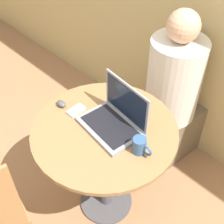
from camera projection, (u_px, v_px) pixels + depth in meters
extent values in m
plane|color=#9E704C|center=(106.00, 201.00, 2.24)|extent=(12.00, 12.00, 0.00)
cylinder|color=#4C4C51|center=(106.00, 201.00, 2.23)|extent=(0.36, 0.36, 0.02)
cylinder|color=#4C4C51|center=(106.00, 170.00, 1.98)|extent=(0.08, 0.08, 0.71)
cylinder|color=olive|center=(105.00, 130.00, 1.72)|extent=(0.81, 0.81, 0.02)
cube|color=gray|center=(110.00, 127.00, 1.71)|extent=(0.37, 0.27, 0.02)
cube|color=black|center=(110.00, 125.00, 1.70)|extent=(0.32, 0.22, 0.00)
cube|color=gray|center=(126.00, 101.00, 1.67)|extent=(0.34, 0.05, 0.23)
cube|color=#141E33|center=(126.00, 102.00, 1.67)|extent=(0.31, 0.04, 0.21)
cube|color=silver|center=(76.00, 110.00, 1.80)|extent=(0.06, 0.11, 0.02)
ellipsoid|color=#4C4C51|center=(61.00, 104.00, 1.83)|extent=(0.06, 0.04, 0.03)
cylinder|color=#335684|center=(139.00, 145.00, 1.57)|extent=(0.07, 0.07, 0.09)
torus|color=#335684|center=(147.00, 151.00, 1.54)|extent=(0.06, 0.01, 0.06)
cylinder|color=#9E7042|center=(11.00, 195.00, 2.03)|extent=(0.04, 0.04, 0.43)
cube|color=brown|center=(176.00, 124.00, 2.49)|extent=(0.40, 0.54, 0.43)
cylinder|color=beige|center=(174.00, 80.00, 2.08)|extent=(0.37, 0.37, 0.59)
sphere|color=tan|center=(184.00, 26.00, 1.81)|extent=(0.20, 0.20, 0.20)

